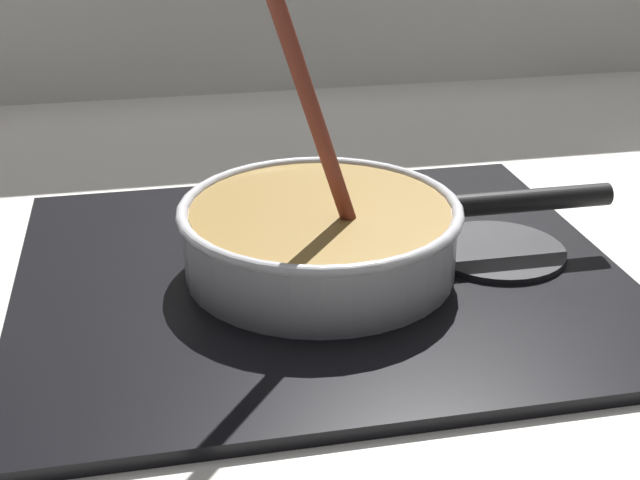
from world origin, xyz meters
TOP-DOWN VIEW (x-y plane):
  - ground at (0.00, 0.00)m, footprint 2.40×1.60m
  - hob_plate at (0.05, 0.11)m, footprint 0.56×0.48m
  - burner_ring at (0.05, 0.11)m, footprint 0.18×0.18m
  - spare_burner at (0.22, 0.11)m, footprint 0.13×0.13m
  - cooking_pan at (0.05, 0.11)m, footprint 0.42×0.26m

SIDE VIEW (x-z plane):
  - ground at x=0.00m, z-range -0.04..0.00m
  - hob_plate at x=0.05m, z-range 0.00..0.01m
  - spare_burner at x=0.22m, z-range 0.01..0.02m
  - burner_ring at x=0.05m, z-range 0.01..0.02m
  - cooking_pan at x=0.05m, z-range -0.11..0.21m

